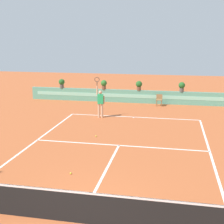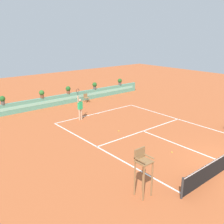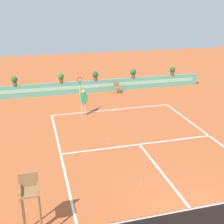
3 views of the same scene
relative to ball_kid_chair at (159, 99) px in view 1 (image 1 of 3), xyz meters
name	(u,v)px [view 1 (image 1 of 3)]	position (x,y,z in m)	size (l,w,h in m)	color
ground_plane	(117,148)	(-1.42, -9.66, -0.48)	(60.00, 60.00, 0.00)	#B2562D
court_lines	(120,143)	(-1.42, -8.94, -0.47)	(8.32, 11.94, 0.01)	white
net	(78,206)	(-1.42, -15.66, 0.03)	(8.92, 0.10, 1.00)	#333333
back_wall_barrier	(141,97)	(-1.42, 0.73, 0.02)	(18.00, 0.21, 1.00)	#599E84
ball_kid_chair	(159,99)	(0.00, 0.00, 0.00)	(0.44, 0.44, 0.85)	olive
tennis_player	(100,101)	(-3.49, -4.29, 0.57)	(0.61, 0.28, 2.58)	tan
tennis_ball_near_baseline	(71,173)	(-2.63, -12.72, -0.44)	(0.07, 0.07, 0.07)	#CCE033
tennis_ball_mid_court	(96,136)	(-2.80, -8.19, -0.44)	(0.07, 0.07, 0.07)	#CCE033
potted_plant_far_left	(62,83)	(-7.89, 0.73, 0.93)	(0.48, 0.48, 0.72)	#514C47
potted_plant_left	(104,84)	(-4.39, 0.73, 0.93)	(0.48, 0.48, 0.72)	brown
potted_plant_right	(182,86)	(1.61, 0.73, 0.93)	(0.48, 0.48, 0.72)	#514C47
potted_plant_centre	(139,85)	(-1.62, 0.73, 0.93)	(0.48, 0.48, 0.72)	brown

